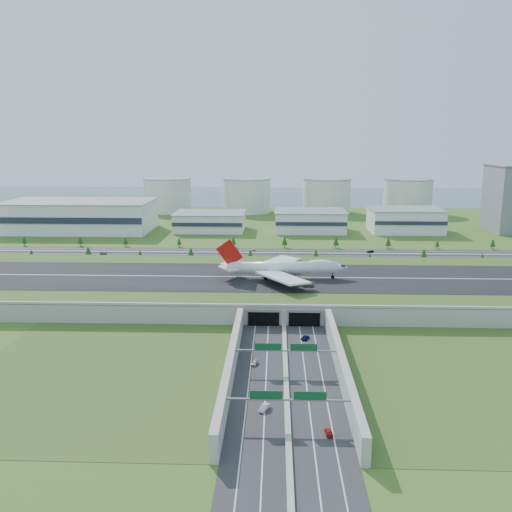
{
  "coord_description": "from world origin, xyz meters",
  "views": [
    {
      "loc": [
        -3.66,
        -266.27,
        76.99
      ],
      "look_at": [
        -14.9,
        35.0,
        11.48
      ],
      "focal_mm": 38.0,
      "sensor_mm": 36.0,
      "label": 1
    }
  ],
  "objects_px": {
    "boeing_747": "(283,267)",
    "car_2": "(305,337)",
    "car_0": "(255,363)",
    "car_3": "(329,432)",
    "car_4": "(103,253)",
    "fuel_tank_a": "(168,195)",
    "car_7": "(253,250)",
    "car_1": "(264,407)",
    "car_5": "(370,252)"
  },
  "relations": [
    {
      "from": "fuel_tank_a",
      "to": "car_3",
      "type": "bearing_deg",
      "value": -73.63
    },
    {
      "from": "fuel_tank_a",
      "to": "car_0",
      "type": "bearing_deg",
      "value": -74.73
    },
    {
      "from": "car_0",
      "to": "car_1",
      "type": "height_order",
      "value": "car_1"
    },
    {
      "from": "boeing_747",
      "to": "car_1",
      "type": "xyz_separation_m",
      "value": [
        -6.76,
        -120.4,
        -12.89
      ]
    },
    {
      "from": "car_1",
      "to": "car_5",
      "type": "xyz_separation_m",
      "value": [
        67.97,
        223.37,
        0.05
      ]
    },
    {
      "from": "fuel_tank_a",
      "to": "car_1",
      "type": "distance_m",
      "value": 447.65
    },
    {
      "from": "boeing_747",
      "to": "car_0",
      "type": "height_order",
      "value": "boeing_747"
    },
    {
      "from": "boeing_747",
      "to": "car_2",
      "type": "bearing_deg",
      "value": -85.55
    },
    {
      "from": "car_3",
      "to": "car_4",
      "type": "relative_size",
      "value": 0.92
    },
    {
      "from": "car_3",
      "to": "car_4",
      "type": "bearing_deg",
      "value": -64.15
    },
    {
      "from": "car_3",
      "to": "car_1",
      "type": "bearing_deg",
      "value": -40.33
    },
    {
      "from": "car_2",
      "to": "car_3",
      "type": "relative_size",
      "value": 1.08
    },
    {
      "from": "car_5",
      "to": "car_1",
      "type": "bearing_deg",
      "value": -40.85
    },
    {
      "from": "fuel_tank_a",
      "to": "car_1",
      "type": "xyz_separation_m",
      "value": [
        113.42,
        -432.73,
        -16.57
      ]
    },
    {
      "from": "car_1",
      "to": "car_5",
      "type": "distance_m",
      "value": 233.48
    },
    {
      "from": "fuel_tank_a",
      "to": "car_7",
      "type": "distance_m",
      "value": 229.89
    },
    {
      "from": "car_2",
      "to": "car_5",
      "type": "bearing_deg",
      "value": -84.05
    },
    {
      "from": "car_0",
      "to": "car_3",
      "type": "distance_m",
      "value": 49.52
    },
    {
      "from": "fuel_tank_a",
      "to": "car_7",
      "type": "height_order",
      "value": "fuel_tank_a"
    },
    {
      "from": "boeing_747",
      "to": "car_5",
      "type": "height_order",
      "value": "boeing_747"
    },
    {
      "from": "boeing_747",
      "to": "car_3",
      "type": "relative_size",
      "value": 14.71
    },
    {
      "from": "boeing_747",
      "to": "car_0",
      "type": "xyz_separation_m",
      "value": [
        -10.84,
        -88.28,
        -12.98
      ]
    },
    {
      "from": "car_1",
      "to": "car_3",
      "type": "height_order",
      "value": "car_1"
    },
    {
      "from": "fuel_tank_a",
      "to": "car_0",
      "type": "xyz_separation_m",
      "value": [
        109.34,
        -400.6,
        -16.66
      ]
    },
    {
      "from": "fuel_tank_a",
      "to": "car_1",
      "type": "height_order",
      "value": "fuel_tank_a"
    },
    {
      "from": "boeing_747",
      "to": "car_2",
      "type": "height_order",
      "value": "boeing_747"
    },
    {
      "from": "fuel_tank_a",
      "to": "car_5",
      "type": "distance_m",
      "value": 277.49
    },
    {
      "from": "fuel_tank_a",
      "to": "boeing_747",
      "type": "relative_size",
      "value": 0.75
    },
    {
      "from": "car_2",
      "to": "car_4",
      "type": "height_order",
      "value": "car_4"
    },
    {
      "from": "fuel_tank_a",
      "to": "car_0",
      "type": "distance_m",
      "value": 415.59
    },
    {
      "from": "fuel_tank_a",
      "to": "car_7",
      "type": "relative_size",
      "value": 10.4
    },
    {
      "from": "car_3",
      "to": "car_4",
      "type": "height_order",
      "value": "car_4"
    },
    {
      "from": "car_1",
      "to": "car_2",
      "type": "xyz_separation_m",
      "value": [
        14.78,
        57.45,
        -0.13
      ]
    },
    {
      "from": "car_0",
      "to": "car_7",
      "type": "distance_m",
      "value": 194.55
    },
    {
      "from": "boeing_747",
      "to": "car_0",
      "type": "bearing_deg",
      "value": -99.81
    },
    {
      "from": "car_2",
      "to": "car_3",
      "type": "bearing_deg",
      "value": 115.84
    },
    {
      "from": "car_2",
      "to": "car_3",
      "type": "distance_m",
      "value": 70.01
    },
    {
      "from": "car_2",
      "to": "car_3",
      "type": "height_order",
      "value": "car_2"
    },
    {
      "from": "car_7",
      "to": "car_1",
      "type": "bearing_deg",
      "value": -8.43
    },
    {
      "from": "car_5",
      "to": "car_7",
      "type": "height_order",
      "value": "car_5"
    },
    {
      "from": "fuel_tank_a",
      "to": "car_4",
      "type": "relative_size",
      "value": 10.21
    },
    {
      "from": "car_4",
      "to": "car_7",
      "type": "relative_size",
      "value": 1.02
    },
    {
      "from": "boeing_747",
      "to": "car_1",
      "type": "relative_size",
      "value": 13.55
    },
    {
      "from": "fuel_tank_a",
      "to": "car_5",
      "type": "relative_size",
      "value": 9.67
    },
    {
      "from": "car_2",
      "to": "car_4",
      "type": "distance_m",
      "value": 200.5
    },
    {
      "from": "car_3",
      "to": "car_7",
      "type": "relative_size",
      "value": 0.94
    },
    {
      "from": "car_1",
      "to": "car_4",
      "type": "distance_m",
      "value": 239.94
    },
    {
      "from": "boeing_747",
      "to": "car_0",
      "type": "distance_m",
      "value": 89.89
    },
    {
      "from": "fuel_tank_a",
      "to": "car_2",
      "type": "relative_size",
      "value": 10.29
    },
    {
      "from": "car_1",
      "to": "car_2",
      "type": "height_order",
      "value": "car_1"
    }
  ]
}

